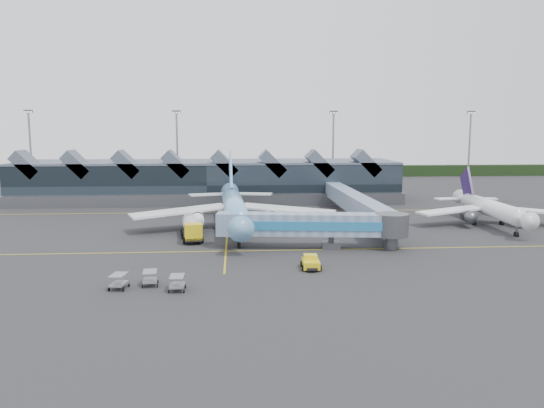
{
  "coord_description": "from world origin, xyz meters",
  "views": [
    {
      "loc": [
        1.39,
        -81.42,
        17.02
      ],
      "look_at": [
        7.37,
        3.87,
        5.0
      ],
      "focal_mm": 35.0,
      "sensor_mm": 36.0,
      "label": 1
    }
  ],
  "objects": [
    {
      "name": "main_airliner",
      "position": [
        1.19,
        9.09,
        3.89
      ],
      "size": [
        35.85,
        41.24,
        13.25
      ],
      "rotation": [
        0.0,
        0.0,
        0.04
      ],
      "color": "#6992D5",
      "rests_on": "ground"
    },
    {
      "name": "terminal",
      "position": [
        -5.07,
        47.35,
        4.88
      ],
      "size": [
        90.0,
        22.25,
        12.52
      ],
      "color": "black",
      "rests_on": "ground"
    },
    {
      "name": "ground",
      "position": [
        0.0,
        0.0,
        0.0
      ],
      "size": [
        260.0,
        260.0,
        0.0
      ],
      "primitive_type": "plane",
      "color": "#272729",
      "rests_on": "ground"
    },
    {
      "name": "baggage_carts",
      "position": [
        -8.03,
        -25.16,
        0.91
      ],
      "size": [
        8.09,
        4.5,
        1.62
      ],
      "rotation": [
        0.0,
        0.0,
        0.0
      ],
      "color": "gray",
      "rests_on": "ground"
    },
    {
      "name": "fuel_truck",
      "position": [
        -5.54,
        0.94,
        1.96
      ],
      "size": [
        4.18,
        10.5,
        3.49
      ],
      "rotation": [
        0.0,
        0.0,
        0.15
      ],
      "color": "black",
      "rests_on": "ground"
    },
    {
      "name": "tree_line_far",
      "position": [
        0.0,
        110.0,
        2.0
      ],
      "size": [
        260.0,
        4.0,
        4.0
      ],
      "primitive_type": "cube",
      "color": "black",
      "rests_on": "ground"
    },
    {
      "name": "jet_bridge",
      "position": [
        13.86,
        -7.17,
        3.4
      ],
      "size": [
        27.5,
        6.89,
        5.26
      ],
      "rotation": [
        0.0,
        0.0,
        -0.11
      ],
      "color": "#6583A9",
      "rests_on": "ground"
    },
    {
      "name": "light_masts",
      "position": [
        21.0,
        62.8,
        12.49
      ],
      "size": [
        132.4,
        42.56,
        22.45
      ],
      "color": "gray",
      "rests_on": "ground"
    },
    {
      "name": "regional_jet",
      "position": [
        46.78,
        9.64,
        3.16
      ],
      "size": [
        26.58,
        28.96,
        9.95
      ],
      "rotation": [
        0.0,
        0.0,
        -0.05
      ],
      "color": "white",
      "rests_on": "ground"
    },
    {
      "name": "taxi_stripes",
      "position": [
        0.0,
        10.0,
        0.01
      ],
      "size": [
        120.0,
        60.0,
        0.01
      ],
      "color": "gold",
      "rests_on": "ground"
    },
    {
      "name": "pushback_tug",
      "position": [
        10.62,
        -18.22,
        0.74
      ],
      "size": [
        2.52,
        3.84,
        1.65
      ],
      "rotation": [
        0.0,
        0.0,
        -0.05
      ],
      "color": "yellow",
      "rests_on": "ground"
    }
  ]
}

